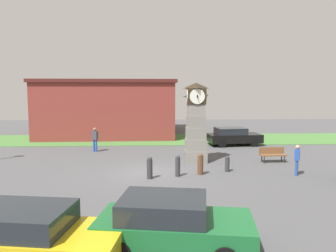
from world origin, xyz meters
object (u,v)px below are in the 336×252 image
at_px(clock_tower, 196,125).
at_px(car_far_lot, 233,136).
at_px(bollard_near_tower, 150,167).
at_px(bollard_mid_row, 178,166).
at_px(bench, 273,154).
at_px(pedestrian_near_bench, 297,158).
at_px(car_by_building, 172,223).
at_px(bollard_far_row, 200,164).
at_px(pedestrian_crossing_lot, 95,138).
at_px(bollard_end_row, 227,164).
at_px(car_near_tower, 29,235).

height_order(clock_tower, car_far_lot, clock_tower).
bearing_deg(bollard_near_tower, bollard_mid_row, 14.81).
bearing_deg(bench, pedestrian_near_bench, -88.33).
bearing_deg(car_by_building, bollard_mid_row, 84.44).
height_order(clock_tower, bollard_near_tower, clock_tower).
bearing_deg(bollard_far_row, car_far_lot, 66.59).
distance_m(car_far_lot, pedestrian_crossing_lot, 10.96).
bearing_deg(car_far_lot, pedestrian_near_bench, -84.20).
bearing_deg(bollard_end_row, bollard_far_row, -160.34).
distance_m(bollard_end_row, car_by_building, 9.39).
distance_m(bollard_near_tower, pedestrian_near_bench, 7.67).
distance_m(clock_tower, pedestrian_crossing_lot, 7.90).
bearing_deg(car_far_lot, pedestrian_crossing_lot, -167.57).
distance_m(bench, pedestrian_near_bench, 3.23).
relative_size(clock_tower, car_by_building, 1.09).
bearing_deg(bench, bollard_far_row, -149.80).
bearing_deg(pedestrian_near_bench, bollard_near_tower, -177.49).
distance_m(clock_tower, pedestrian_near_bench, 6.17).
bearing_deg(car_near_tower, bollard_far_row, 57.11).
xyz_separation_m(bollard_near_tower, car_far_lot, (6.67, 9.98, 0.17)).
bearing_deg(bench, car_near_tower, -132.35).
xyz_separation_m(clock_tower, pedestrian_crossing_lot, (-6.84, 3.72, -1.29)).
distance_m(bollard_near_tower, bench, 8.35).
height_order(clock_tower, bollard_far_row, clock_tower).
relative_size(bollard_far_row, car_by_building, 0.25).
distance_m(bollard_near_tower, car_by_building, 7.48).
height_order(bollard_far_row, car_by_building, car_by_building).
bearing_deg(pedestrian_near_bench, car_near_tower, -141.87).
distance_m(bollard_mid_row, car_by_building, 7.87).
bearing_deg(pedestrian_crossing_lot, bollard_near_tower, -62.12).
xyz_separation_m(clock_tower, bench, (4.74, -0.35, -1.78)).
relative_size(bollard_far_row, car_near_tower, 0.24).
relative_size(bollard_mid_row, car_far_lot, 0.25).
relative_size(car_by_building, bench, 2.76).
xyz_separation_m(bollard_mid_row, pedestrian_crossing_lot, (-5.47, 7.24, 0.45)).
bearing_deg(bollard_end_row, pedestrian_near_bench, -14.81).
height_order(car_far_lot, bench, car_far_lot).
height_order(clock_tower, bench, clock_tower).
bearing_deg(car_by_building, pedestrian_near_bench, 48.13).
bearing_deg(pedestrian_near_bench, car_by_building, -131.87).
relative_size(clock_tower, car_near_tower, 1.02).
bearing_deg(bollard_mid_row, pedestrian_near_bench, -0.41).
distance_m(car_near_tower, pedestrian_crossing_lot, 15.65).
bearing_deg(bollard_end_row, bollard_mid_row, -162.62).
bearing_deg(clock_tower, bollard_far_row, -92.88).
relative_size(bench, pedestrian_crossing_lot, 0.93).
xyz_separation_m(bollard_near_tower, bench, (7.56, 3.55, -0.05)).
distance_m(car_far_lot, pedestrian_near_bench, 9.69).
bearing_deg(bollard_far_row, car_near_tower, -122.89).
relative_size(clock_tower, bollard_mid_row, 4.41).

